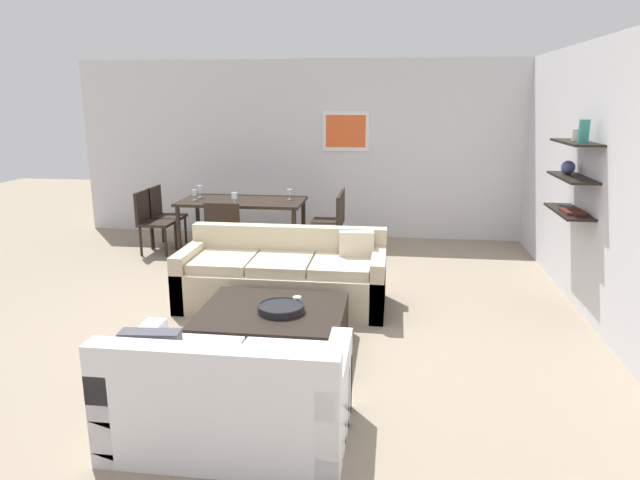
{
  "coord_description": "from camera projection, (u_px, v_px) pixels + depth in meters",
  "views": [
    {
      "loc": [
        1.08,
        -5.28,
        2.13
      ],
      "look_at": [
        0.36,
        0.2,
        0.75
      ],
      "focal_mm": 32.0,
      "sensor_mm": 36.0,
      "label": 1
    }
  ],
  "objects": [
    {
      "name": "candle_jar",
      "position": [
        297.0,
        301.0,
        4.95
      ],
      "size": [
        0.08,
        0.08,
        0.08
      ],
      "primitive_type": "cylinder",
      "color": "silver",
      "rests_on": "coffee_table"
    },
    {
      "name": "wine_glass_left_near",
      "position": [
        194.0,
        193.0,
        7.88
      ],
      "size": [
        0.07,
        0.07,
        0.14
      ],
      "color": "silver",
      "rests_on": "dining_table"
    },
    {
      "name": "dining_chair_right_near",
      "position": [
        331.0,
        223.0,
        7.64
      ],
      "size": [
        0.44,
        0.44,
        0.88
      ],
      "color": "black",
      "rests_on": "ground"
    },
    {
      "name": "sofa_beige",
      "position": [
        284.0,
        278.0,
        5.99
      ],
      "size": [
        2.13,
        0.9,
        0.78
      ],
      "color": "beige",
      "rests_on": "ground"
    },
    {
      "name": "dining_chair_left_near",
      "position": [
        151.0,
        218.0,
        7.96
      ],
      "size": [
        0.44,
        0.44,
        0.88
      ],
      "color": "black",
      "rests_on": "ground"
    },
    {
      "name": "dining_chair_left_far",
      "position": [
        162.0,
        212.0,
        8.34
      ],
      "size": [
        0.44,
        0.44,
        0.88
      ],
      "color": "black",
      "rests_on": "ground"
    },
    {
      "name": "coffee_table",
      "position": [
        273.0,
        330.0,
        4.9
      ],
      "size": [
        1.22,
        1.06,
        0.38
      ],
      "color": "black",
      "rests_on": "ground"
    },
    {
      "name": "wine_glass_right_far",
      "position": [
        289.0,
        192.0,
        7.93
      ],
      "size": [
        0.08,
        0.08,
        0.15
      ],
      "color": "silver",
      "rests_on": "dining_table"
    },
    {
      "name": "decorative_bowl",
      "position": [
        281.0,
        308.0,
        4.79
      ],
      "size": [
        0.4,
        0.4,
        0.07
      ],
      "color": "black",
      "rests_on": "coffee_table"
    },
    {
      "name": "wine_glass_left_far",
      "position": [
        200.0,
        189.0,
        8.09
      ],
      "size": [
        0.08,
        0.08,
        0.17
      ],
      "color": "silver",
      "rests_on": "dining_table"
    },
    {
      "name": "loveseat_white",
      "position": [
        229.0,
        397.0,
        3.6
      ],
      "size": [
        1.47,
        0.9,
        0.78
      ],
      "color": "white",
      "rests_on": "ground"
    },
    {
      "name": "dining_chair_foot",
      "position": [
        225.0,
        231.0,
        7.17
      ],
      "size": [
        0.44,
        0.44,
        0.88
      ],
      "color": "black",
      "rests_on": "ground"
    },
    {
      "name": "right_wall_shelf_unit",
      "position": [
        594.0,
        180.0,
        5.6
      ],
      "size": [
        0.34,
        8.2,
        2.7
      ],
      "color": "silver",
      "rests_on": "ground"
    },
    {
      "name": "ground_plane",
      "position": [
        282.0,
        316.0,
        5.73
      ],
      "size": [
        18.0,
        18.0,
        0.0
      ],
      "primitive_type": "plane",
      "color": "gray"
    },
    {
      "name": "back_wall_unit",
      "position": [
        344.0,
        150.0,
        8.76
      ],
      "size": [
        8.4,
        0.09,
        2.7
      ],
      "color": "silver",
      "rests_on": "ground"
    },
    {
      "name": "dining_chair_right_far",
      "position": [
        334.0,
        217.0,
        8.02
      ],
      "size": [
        0.44,
        0.44,
        0.88
      ],
      "color": "black",
      "rests_on": "ground"
    },
    {
      "name": "wine_glass_foot",
      "position": [
        234.0,
        196.0,
        7.53
      ],
      "size": [
        0.08,
        0.08,
        0.17
      ],
      "color": "silver",
      "rests_on": "dining_table"
    },
    {
      "name": "dining_table",
      "position": [
        242.0,
        205.0,
        7.95
      ],
      "size": [
        1.71,
        0.89,
        0.75
      ],
      "color": "black",
      "rests_on": "ground"
    }
  ]
}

